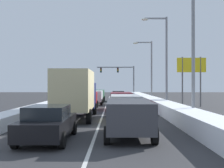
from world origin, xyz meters
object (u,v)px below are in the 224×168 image
Objects in this scene: sedan_tan_right_lane_fourth at (120,98)px; box_truck_center_lane_second at (76,92)px; suv_charcoal_right_lane_nearest at (129,115)px; suv_maroon_right_lane_third at (121,99)px; sedan_gray_right_lane_fifth at (118,96)px; suv_red_center_lane_third at (86,99)px; street_lamp_right_far at (149,66)px; roadside_sign_right at (191,70)px; street_lamp_right_mid at (163,55)px; traffic_light_gantry at (122,74)px; suv_white_center_lane_fourth at (94,96)px; street_lamp_right_near at (188,42)px; sedan_black_center_lane_nearest at (48,123)px; suv_green_center_lane_fifth at (97,94)px; suv_silver_right_lane_second at (125,104)px.

sedan_tan_right_lane_fourth is 0.62× the size of box_truck_center_lane_second.
suv_charcoal_right_lane_nearest and suv_maroon_right_lane_third have the same top height.
suv_red_center_lane_third is (-3.40, -13.01, 0.25)m from sedan_gray_right_lane_fifth.
suv_charcoal_right_lane_nearest is at bearing -99.24° from street_lamp_right_far.
roadside_sign_right reaches higher than sedan_gray_right_lane_fifth.
suv_red_center_lane_third reaches higher than sedan_tan_right_lane_fourth.
roadside_sign_right is (7.94, -9.77, 3.25)m from sedan_gray_right_lane_fifth.
suv_charcoal_right_lane_nearest is at bearing -105.71° from street_lamp_right_mid.
street_lamp_right_mid is at bearing -83.27° from traffic_light_gantry.
suv_white_center_lane_fourth is 22.62m from traffic_light_gantry.
traffic_light_gantry reaches higher than sedan_tan_right_lane_fourth.
street_lamp_right_near reaches higher than traffic_light_gantry.
suv_charcoal_right_lane_nearest is at bearing -63.38° from box_truck_center_lane_second.
box_truck_center_lane_second is 0.95× the size of traffic_light_gantry.
street_lamp_right_mid reaches higher than roadside_sign_right.
suv_red_center_lane_third reaches higher than sedan_gray_right_lane_fifth.
sedan_black_center_lane_nearest is 28.48m from suv_green_center_lane_fifth.
sedan_black_center_lane_nearest is (-3.60, -7.85, -0.25)m from suv_silver_right_lane_second.
suv_charcoal_right_lane_nearest is 20.96m from sedan_tan_right_lane_fourth.
sedan_gray_right_lane_fifth is at bearing 90.85° from sedan_tan_right_lane_fourth.
roadside_sign_right is (3.74, -7.49, -0.99)m from street_lamp_right_far.
street_lamp_right_mid is (3.32, -28.10, 0.97)m from traffic_light_gantry.
suv_green_center_lane_fifth is (-3.10, 13.74, 0.00)m from suv_maroon_right_lane_third.
suv_silver_right_lane_second is at bearing -89.92° from sedan_tan_right_lane_fourth.
street_lamp_right_mid reaches higher than suv_maroon_right_lane_third.
street_lamp_right_near reaches higher than suv_white_center_lane_fourth.
traffic_light_gantry is 28.31m from street_lamp_right_mid.
suv_green_center_lane_fifth is 0.58× the size of street_lamp_right_far.
suv_green_center_lane_fifth reaches higher than sedan_black_center_lane_nearest.
suv_maroon_right_lane_third is at bearing -90.49° from sedan_tan_right_lane_fourth.
box_truck_center_lane_second is 20.90m from suv_green_center_lane_fifth.
box_truck_center_lane_second is 12.14m from street_lamp_right_mid.
street_lamp_right_near is at bearing -85.39° from traffic_light_gantry.
suv_silver_right_lane_second is at bearing -66.06° from suv_red_center_lane_third.
suv_green_center_lane_fifth is (-3.05, -0.33, 0.25)m from sedan_gray_right_lane_fifth.
street_lamp_right_near is (3.09, -38.32, 0.64)m from traffic_light_gantry.
roadside_sign_right reaches higher than sedan_black_center_lane_nearest.
suv_red_center_lane_third is at bearing 113.94° from suv_silver_right_lane_second.
sedan_gray_right_lane_fifth is at bearing 100.31° from street_lamp_right_near.
box_truck_center_lane_second reaches higher than sedan_gray_right_lane_fifth.
roadside_sign_right reaches higher than suv_green_center_lane_fifth.
suv_red_center_lane_third is (0.07, 15.79, 0.25)m from sedan_black_center_lane_nearest.
roadside_sign_right is (11.25, 11.43, 2.12)m from box_truck_center_lane_second.
suv_charcoal_right_lane_nearest is at bearing -90.20° from sedan_tan_right_lane_fourth.
sedan_tan_right_lane_fourth is 6.92m from sedan_gray_right_lane_fifth.
suv_charcoal_right_lane_nearest is at bearing -81.83° from suv_white_center_lane_fourth.
street_lamp_right_mid is at bearing 64.33° from sedan_black_center_lane_nearest.
sedan_black_center_lane_nearest is 0.49× the size of street_lamp_right_mid.
street_lamp_right_mid is 1.68× the size of roadside_sign_right.
suv_red_center_lane_third is (-3.51, -6.09, 0.25)m from sedan_tan_right_lane_fourth.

